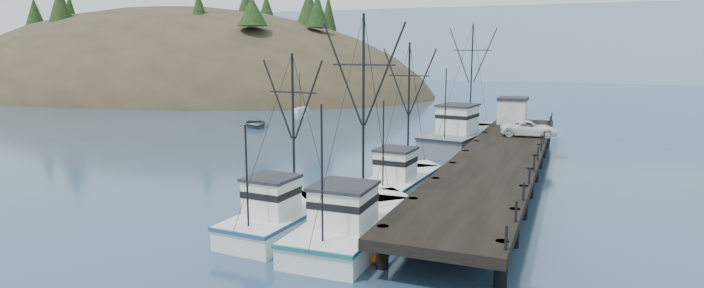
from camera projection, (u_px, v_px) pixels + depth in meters
name	position (u px, v px, depth m)	size (l,w,h in m)	color
ground	(223.00, 216.00, 32.72)	(400.00, 400.00, 0.00)	navy
pier	(500.00, 157.00, 41.86)	(6.00, 44.00, 2.00)	black
headland	(156.00, 109.00, 133.03)	(134.80, 78.00, 51.00)	#382D1E
distant_ridge	(546.00, 79.00, 184.26)	(360.00, 40.00, 26.00)	#9EB2C6
distant_ridge_far	(415.00, 75.00, 216.47)	(180.00, 25.00, 18.00)	silver
moored_sailboats	(271.00, 103.00, 98.86)	(23.75, 17.80, 6.35)	white
trawler_near	(356.00, 223.00, 28.62)	(4.00, 11.82, 11.94)	white
trawler_mid	(286.00, 216.00, 29.97)	(3.80, 9.83, 9.93)	white
trawler_far	(403.00, 180.00, 38.15)	(3.87, 10.24, 10.60)	white
work_vessel	(464.00, 136.00, 54.70)	(6.46, 15.14, 12.67)	slate
pier_shed	(513.00, 110.00, 58.20)	(3.00, 3.20, 2.80)	silver
pickup_truck	(529.00, 128.00, 49.77)	(2.33, 5.04, 1.40)	white
motorboat	(255.00, 127.00, 70.06)	(4.03, 5.65, 1.17)	#555A5E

